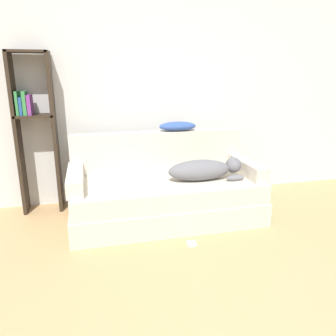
# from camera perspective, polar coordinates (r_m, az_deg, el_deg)

# --- Properties ---
(wall_back) EXTENTS (7.54, 0.06, 2.70)m
(wall_back) POSITION_cam_1_polar(r_m,az_deg,el_deg) (3.97, -3.40, 13.99)
(wall_back) COLOR silver
(wall_back) RESTS_ON ground_plane
(couch) EXTENTS (1.96, 0.94, 0.44)m
(couch) POSITION_cam_1_polar(r_m,az_deg,el_deg) (3.48, -0.38, -5.46)
(couch) COLOR beige
(couch) RESTS_ON ground_plane
(couch_backrest) EXTENTS (1.92, 0.15, 0.44)m
(couch_backrest) POSITION_cam_1_polar(r_m,az_deg,el_deg) (3.72, -1.83, 3.06)
(couch_backrest) COLOR beige
(couch_backrest) RESTS_ON couch
(couch_arm_left) EXTENTS (0.15, 0.75, 0.15)m
(couch_arm_left) POSITION_cam_1_polar(r_m,az_deg,el_deg) (3.30, -15.82, -1.86)
(couch_arm_left) COLOR beige
(couch_arm_left) RESTS_ON couch
(couch_arm_right) EXTENTS (0.15, 0.75, 0.15)m
(couch_arm_right) POSITION_cam_1_polar(r_m,az_deg,el_deg) (3.69, 13.42, 0.19)
(couch_arm_right) COLOR beige
(couch_arm_right) RESTS_ON couch
(dog) EXTENTS (0.79, 0.27, 0.23)m
(dog) POSITION_cam_1_polar(r_m,az_deg,el_deg) (3.39, 6.36, -0.27)
(dog) COLOR slate
(dog) RESTS_ON couch
(laptop) EXTENTS (0.32, 0.23, 0.02)m
(laptop) POSITION_cam_1_polar(r_m,az_deg,el_deg) (3.28, -3.97, -2.56)
(laptop) COLOR #B7B7BC
(laptop) RESTS_ON couch
(throw_pillow) EXTENTS (0.42, 0.20, 0.10)m
(throw_pillow) POSITION_cam_1_polar(r_m,az_deg,el_deg) (3.73, 1.69, 7.28)
(throw_pillow) COLOR #335199
(throw_pillow) RESTS_ON couch_backrest
(bookshelf) EXTENTS (0.41, 0.26, 1.72)m
(bookshelf) POSITION_cam_1_polar(r_m,az_deg,el_deg) (3.79, -22.24, 6.89)
(bookshelf) COLOR #2D2319
(bookshelf) RESTS_ON ground_plane
(power_adapter) EXTENTS (0.08, 0.08, 0.03)m
(power_adapter) POSITION_cam_1_polar(r_m,az_deg,el_deg) (3.05, 4.13, -12.99)
(power_adapter) COLOR silver
(power_adapter) RESTS_ON ground_plane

